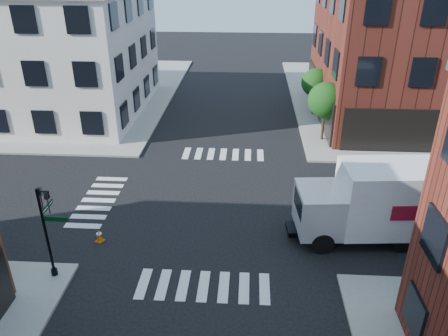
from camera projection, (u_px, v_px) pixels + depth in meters
The scene contains 9 objects.
ground at pixel (216, 204), 25.57m from camera, with size 120.00×120.00×0.00m, color black.
sidewalk_ne at pixel (444, 100), 43.14m from camera, with size 30.00×30.00×0.15m, color gray.
sidewalk_nw at pixel (31, 92), 45.44m from camera, with size 30.00×30.00×0.15m, color gray.
building_nw at pixel (15, 50), 38.44m from camera, with size 22.00×16.00×11.00m, color silver.
tree_near at pixel (326, 102), 32.65m from camera, with size 2.69×2.69×4.49m.
tree_far at pixel (316, 84), 38.14m from camera, with size 2.43×2.43×4.07m.
signal_pole at pixel (47, 223), 18.70m from camera, with size 1.29×1.24×4.60m.
box_truck at pixel (389, 202), 21.71m from camera, with size 9.14×3.44×4.06m.
traffic_cone at pixel (99, 236), 22.19m from camera, with size 0.49×0.49×0.69m.
Camera 1 is at (1.82, -21.86, 13.33)m, focal length 35.00 mm.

